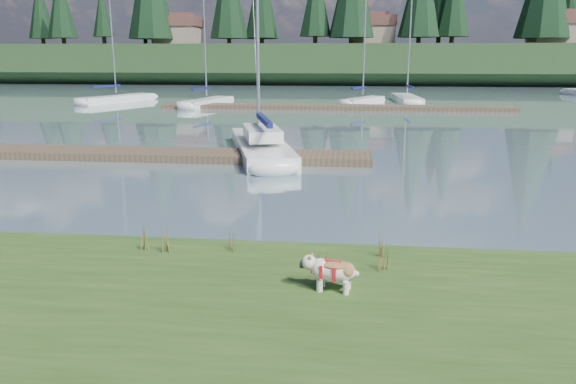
# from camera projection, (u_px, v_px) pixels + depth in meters

# --- Properties ---
(ground) EXTENTS (200.00, 200.00, 0.00)m
(ground) POSITION_uv_depth(u_px,v_px,m) (308.00, 109.00, 41.94)
(ground) COLOR gray
(ground) RESTS_ON ground
(bank) EXTENTS (60.00, 9.00, 0.35)m
(bank) POSITION_uv_depth(u_px,v_px,m) (96.00, 363.00, 7.16)
(bank) COLOR #324F1D
(bank) RESTS_ON ground
(ridge) EXTENTS (200.00, 20.00, 5.00)m
(ridge) POSITION_uv_depth(u_px,v_px,m) (330.00, 64.00, 82.83)
(ridge) COLOR #1B3017
(ridge) RESTS_ON ground
(bulldog) EXTENTS (0.93, 0.46, 0.55)m
(bulldog) POSITION_uv_depth(u_px,v_px,m) (332.00, 270.00, 8.88)
(bulldog) COLOR silver
(bulldog) RESTS_ON bank
(sailboat_main) EXTENTS (4.23, 9.46, 13.34)m
(sailboat_main) POSITION_uv_depth(u_px,v_px,m) (259.00, 142.00, 23.60)
(sailboat_main) COLOR white
(sailboat_main) RESTS_ON ground
(dock_near) EXTENTS (16.00, 2.00, 0.30)m
(dock_near) POSITION_uv_depth(u_px,v_px,m) (167.00, 155.00, 22.07)
(dock_near) COLOR #4C3D2C
(dock_near) RESTS_ON ground
(dock_far) EXTENTS (26.00, 2.20, 0.30)m
(dock_far) POSITION_uv_depth(u_px,v_px,m) (335.00, 107.00, 41.69)
(dock_far) COLOR #4C3D2C
(dock_far) RESTS_ON ground
(sailboat_bg_0) EXTENTS (4.98, 8.34, 12.14)m
(sailboat_bg_0) POSITION_uv_depth(u_px,v_px,m) (123.00, 98.00, 48.14)
(sailboat_bg_0) COLOR white
(sailboat_bg_0) RESTS_ON ground
(sailboat_bg_1) EXTENTS (3.20, 7.55, 11.14)m
(sailboat_bg_1) POSITION_uv_depth(u_px,v_px,m) (211.00, 101.00, 44.70)
(sailboat_bg_1) COLOR white
(sailboat_bg_1) RESTS_ON ground
(sailboat_bg_2) EXTENTS (4.08, 5.99, 9.49)m
(sailboat_bg_2) POSITION_uv_depth(u_px,v_px,m) (366.00, 100.00, 45.57)
(sailboat_bg_2) COLOR white
(sailboat_bg_2) RESTS_ON ground
(sailboat_bg_3) EXTENTS (2.19, 8.41, 12.19)m
(sailboat_bg_3) POSITION_uv_depth(u_px,v_px,m) (405.00, 98.00, 47.91)
(sailboat_bg_3) COLOR white
(sailboat_bg_3) RESTS_ON ground
(weed_0) EXTENTS (0.17, 0.14, 0.65)m
(weed_0) POSITION_uv_depth(u_px,v_px,m) (167.00, 238.00, 10.61)
(weed_0) COLOR #475B23
(weed_0) RESTS_ON bank
(weed_1) EXTENTS (0.17, 0.14, 0.46)m
(weed_1) POSITION_uv_depth(u_px,v_px,m) (232.00, 241.00, 10.72)
(weed_1) COLOR #475B23
(weed_1) RESTS_ON bank
(weed_2) EXTENTS (0.17, 0.14, 0.71)m
(weed_2) POSITION_uv_depth(u_px,v_px,m) (384.00, 254.00, 9.72)
(weed_2) COLOR #475B23
(weed_2) RESTS_ON bank
(weed_3) EXTENTS (0.17, 0.14, 0.59)m
(weed_3) POSITION_uv_depth(u_px,v_px,m) (145.00, 237.00, 10.78)
(weed_3) COLOR #475B23
(weed_3) RESTS_ON bank
(weed_4) EXTENTS (0.17, 0.14, 0.36)m
(weed_4) POSITION_uv_depth(u_px,v_px,m) (321.00, 260.00, 9.84)
(weed_4) COLOR #475B23
(weed_4) RESTS_ON bank
(weed_5) EXTENTS (0.17, 0.14, 0.54)m
(weed_5) POSITION_uv_depth(u_px,v_px,m) (382.00, 246.00, 10.34)
(weed_5) COLOR #475B23
(weed_5) RESTS_ON bank
(mud_lip) EXTENTS (60.00, 0.50, 0.14)m
(mud_lip) POSITION_uv_depth(u_px,v_px,m) (192.00, 253.00, 11.43)
(mud_lip) COLOR #33281C
(mud_lip) RESTS_ON ground
(conifer_1) EXTENTS (4.40, 4.40, 11.30)m
(conifer_1) POSITION_uv_depth(u_px,v_px,m) (61.00, 3.00, 83.06)
(conifer_1) COLOR #382619
(conifer_1) RESTS_ON ridge
(conifer_5) EXTENTS (3.96, 3.96, 10.35)m
(conifer_5) POSITION_uv_depth(u_px,v_px,m) (441.00, 2.00, 76.34)
(conifer_5) COLOR #382619
(conifer_5) RESTS_ON ridge
(house_0) EXTENTS (6.30, 5.30, 4.65)m
(house_0) POSITION_uv_depth(u_px,v_px,m) (178.00, 30.00, 81.13)
(house_0) COLOR gray
(house_0) RESTS_ON ridge
(house_1) EXTENTS (6.30, 5.30, 4.65)m
(house_1) POSITION_uv_depth(u_px,v_px,m) (373.00, 30.00, 79.11)
(house_1) COLOR gray
(house_1) RESTS_ON ridge
(house_2) EXTENTS (6.30, 5.30, 4.65)m
(house_2) POSITION_uv_depth(u_px,v_px,m) (555.00, 28.00, 74.62)
(house_2) COLOR gray
(house_2) RESTS_ON ridge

